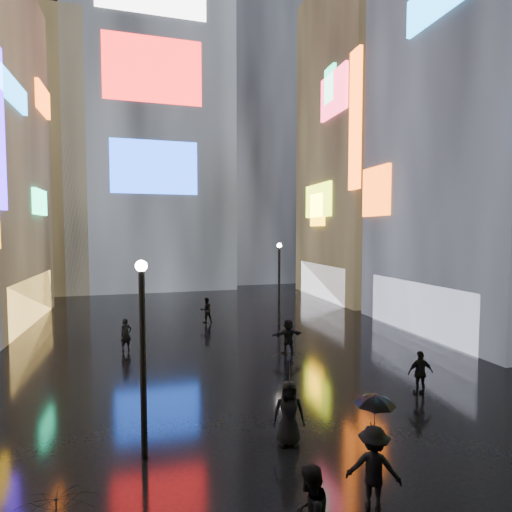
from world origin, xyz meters
name	(u,v)px	position (x,y,z in m)	size (l,w,h in m)	color
ground	(219,334)	(0.00, 20.00, 0.00)	(140.00, 140.00, 0.00)	black
building_right_mid	(494,78)	(15.98, 17.01, 14.99)	(10.28, 13.70, 30.00)	black
building_right_far	(372,142)	(15.98, 30.00, 13.98)	(10.28, 12.00, 28.00)	black
tower_main	(152,95)	(-3.00, 43.97, 21.01)	(16.00, 14.20, 42.00)	black
tower_flank_right	(252,142)	(9.00, 46.00, 17.00)	(12.00, 12.00, 34.00)	black
tower_flank_left	(39,160)	(-14.00, 42.00, 13.00)	(10.00, 10.00, 26.00)	black
lamp_near	(143,348)	(-4.12, 8.05, 2.94)	(0.30, 0.30, 5.20)	black
lamp_far	(279,279)	(4.11, 21.26, 2.94)	(0.30, 0.30, 5.20)	black
pedestrian_2	(374,468)	(0.58, 4.79, 0.90)	(1.16, 0.67, 1.79)	black
pedestrian_3	(420,373)	(5.54, 9.63, 0.80)	(0.94, 0.39, 1.60)	black
pedestrian_4	(289,413)	(-0.25, 7.71, 0.90)	(0.88, 0.57, 1.79)	black
pedestrian_5	(288,336)	(2.62, 15.55, 0.83)	(1.54, 0.49, 1.67)	black
pedestrian_6	(126,335)	(-4.99, 18.13, 0.80)	(0.58, 0.38, 1.59)	black
pedestrian_7	(206,310)	(-0.23, 23.23, 0.81)	(0.79, 0.62, 1.63)	black
umbrella_1	(375,410)	(0.58, 4.79, 2.16)	(0.83, 0.83, 0.72)	black
umbrella_2	(289,366)	(-0.25, 7.71, 2.22)	(0.93, 0.95, 0.85)	black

